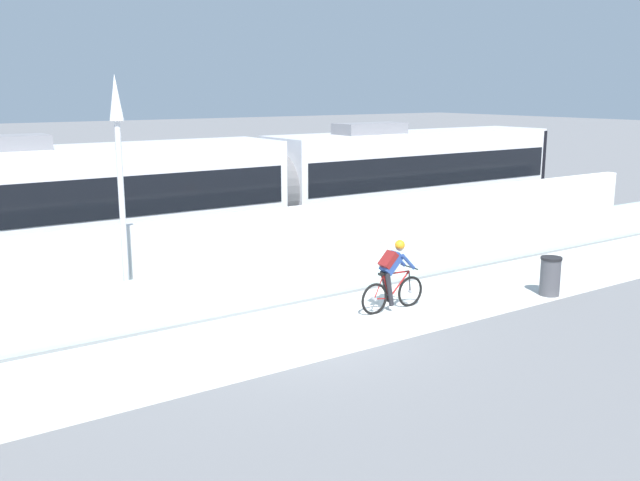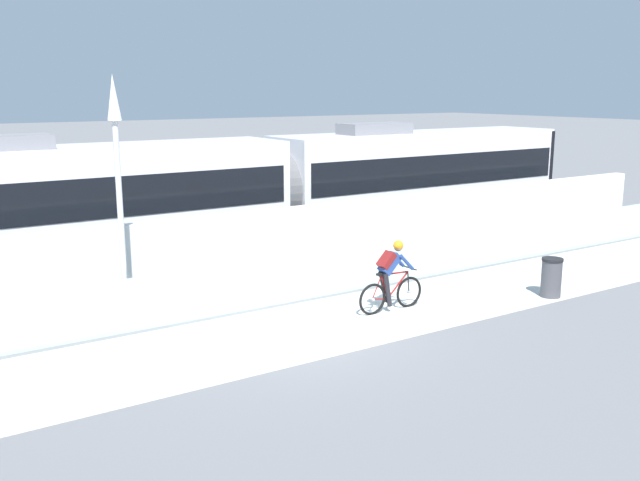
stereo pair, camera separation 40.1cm
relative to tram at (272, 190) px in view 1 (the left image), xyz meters
The scene contains 10 objects.
ground_plane 7.84m from the tram, 115.86° to the right, with size 200.00×200.00×0.00m, color slate.
bike_path_deck 7.84m from the tram, 115.86° to the right, with size 32.00×3.20×0.01m, color silver.
glass_parapet 6.15m from the tram, 123.58° to the right, with size 32.00×0.05×1.13m, color silver.
concrete_barrier_wall 4.71m from the tram, 136.05° to the right, with size 32.00×0.36×1.90m, color silver.
tram_rail_near 3.89m from the tram, 167.81° to the right, with size 32.00×0.08×0.01m, color #595654.
tram_rail_far 3.89m from the tram, 167.81° to the left, with size 32.00×0.08×0.01m, color #595654.
tram is the anchor object (origin of this frame).
cyclist_on_bike 7.00m from the tram, 97.97° to the right, with size 1.77×0.58×1.61m.
lamp_post_antenna 7.99m from the tram, 143.30° to the right, with size 0.28×0.28×5.20m.
trash_bin 8.74m from the tram, 69.96° to the right, with size 0.51×0.51×0.96m.
Camera 1 is at (-7.67, -11.71, 4.91)m, focal length 39.74 mm.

